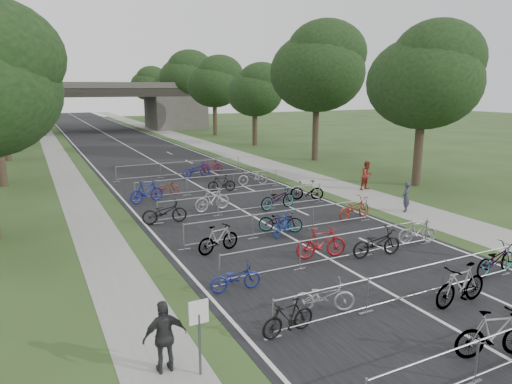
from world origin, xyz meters
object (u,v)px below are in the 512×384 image
park_sign (199,324)px  pedestrian_c (165,337)px  overpass_bridge (99,107)px  pedestrian_b (367,176)px  pedestrian_a (406,197)px  bike_1 (494,334)px

park_sign → pedestrian_c: bearing=143.8°
overpass_bridge → pedestrian_b: 49.56m
pedestrian_b → park_sign: bearing=-147.3°
overpass_bridge → pedestrian_a: (7.48, -53.69, -2.75)m
park_sign → bike_1: 7.02m
pedestrian_a → pedestrian_c: size_ratio=0.91×
park_sign → pedestrian_c: 0.90m
park_sign → bike_1: (6.53, -2.50, -0.66)m
overpass_bridge → pedestrian_b: overpass_bridge is taller
pedestrian_c → pedestrian_b: bearing=-141.9°
overpass_bridge → park_sign: (-6.80, -62.00, -2.27)m
park_sign → pedestrian_a: size_ratio=1.16×
bike_1 → pedestrian_c: (-7.19, 2.97, 0.25)m
pedestrian_a → pedestrian_b: bearing=-147.5°
park_sign → pedestrian_c: (-0.65, 0.48, -0.40)m
overpass_bridge → park_sign: bearing=-96.3°
pedestrian_a → park_sign: bearing=-9.0°
overpass_bridge → bike_1: (-0.27, -64.50, -2.92)m
pedestrian_a → pedestrian_c: 16.86m
pedestrian_a → pedestrian_c: (-14.93, -7.83, 0.08)m
pedestrian_c → park_sign: bearing=144.1°
park_sign → pedestrian_b: bearing=40.0°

